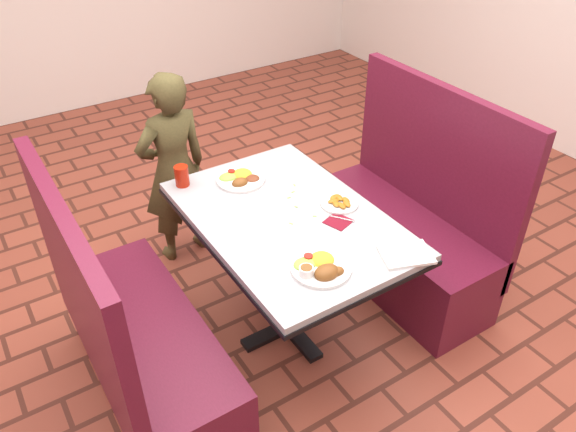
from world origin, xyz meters
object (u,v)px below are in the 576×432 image
object	(u,v)px
booth_bench_right	(404,232)
far_dinner_plate	(240,177)
dining_table	(288,232)
plantain_plate	(339,203)
booth_bench_left	(140,347)
red_tumbler	(182,176)
diner_person	(174,170)
near_dinner_plate	(321,265)

from	to	relation	value
booth_bench_right	far_dinner_plate	world-z (taller)	booth_bench_right
dining_table	plantain_plate	xyz separation A→B (m)	(0.26, -0.05, 0.11)
booth_bench_left	red_tumbler	bearing A→B (deg)	46.59
diner_person	booth_bench_left	bearing A→B (deg)	51.73
near_dinner_plate	plantain_plate	bearing A→B (deg)	44.07
booth_bench_left	booth_bench_right	distance (m)	1.60
near_dinner_plate	red_tumbler	xyz separation A→B (m)	(-0.21, 0.92, 0.03)
dining_table	near_dinner_plate	bearing A→B (deg)	-103.63
dining_table	far_dinner_plate	size ratio (longest dim) A/B	4.85
booth_bench_left	plantain_plate	size ratio (longest dim) A/B	6.54
diner_person	far_dinner_plate	bearing A→B (deg)	101.35
diner_person	near_dinner_plate	size ratio (longest dim) A/B	4.67
dining_table	diner_person	bearing A→B (deg)	101.81
plantain_plate	red_tumbler	bearing A→B (deg)	134.40
booth_bench_left	diner_person	bearing A→B (deg)	57.12
near_dinner_plate	plantain_plate	distance (m)	0.50
booth_bench_left	near_dinner_plate	size ratio (longest dim) A/B	4.68
plantain_plate	red_tumbler	world-z (taller)	red_tumbler
red_tumbler	booth_bench_right	bearing A→B (deg)	-25.39
red_tumbler	diner_person	bearing A→B (deg)	75.18
diner_person	plantain_plate	distance (m)	1.10
booth_bench_left	booth_bench_right	xyz separation A→B (m)	(1.60, 0.00, 0.00)
plantain_plate	near_dinner_plate	bearing A→B (deg)	-135.93
near_dinner_plate	diner_person	bearing A→B (deg)	94.21
booth_bench_right	plantain_plate	distance (m)	0.69
far_dinner_plate	red_tumbler	distance (m)	0.30
dining_table	diner_person	size ratio (longest dim) A/B	1.01
plantain_plate	red_tumbler	xyz separation A→B (m)	(-0.56, 0.58, 0.04)
booth_bench_right	diner_person	world-z (taller)	diner_person
far_dinner_plate	booth_bench_left	bearing A→B (deg)	-152.18
diner_person	near_dinner_plate	xyz separation A→B (m)	(0.10, -1.33, 0.18)
diner_person	plantain_plate	xyz separation A→B (m)	(0.46, -0.99, 0.16)
dining_table	near_dinner_plate	xyz separation A→B (m)	(-0.10, -0.40, 0.12)
plantain_plate	red_tumbler	size ratio (longest dim) A/B	1.71
booth_bench_left	plantain_plate	world-z (taller)	booth_bench_left
diner_person	red_tumbler	world-z (taller)	diner_person
diner_person	plantain_plate	world-z (taller)	diner_person
booth_bench_left	diner_person	distance (m)	1.14
far_dinner_plate	plantain_plate	xyz separation A→B (m)	(0.30, -0.46, -0.01)
booth_bench_left	diner_person	size ratio (longest dim) A/B	1.00
near_dinner_plate	far_dinner_plate	size ratio (longest dim) A/B	1.02
near_dinner_plate	plantain_plate	size ratio (longest dim) A/B	1.40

